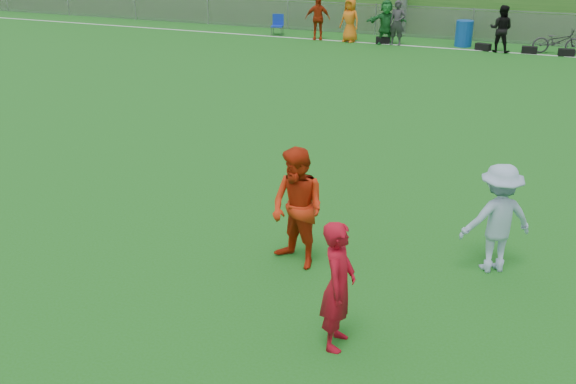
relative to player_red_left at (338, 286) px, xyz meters
The scene contains 11 objects.
ground 1.73m from the player_red_left, 130.46° to the left, with size 120.00×120.00×0.00m, color #1B6214.
sideline_far 19.21m from the player_red_left, 92.99° to the left, with size 60.00×0.10×0.01m, color white.
fence 21.20m from the player_red_left, 92.70° to the left, with size 58.00×0.06×1.30m.
spectator_row 19.55m from the player_red_left, 101.33° to the left, with size 8.11×1.01×1.69m.
gear_bags 19.28m from the player_red_left, 90.47° to the left, with size 7.35×0.44×0.26m.
player_red_left is the anchor object (origin of this frame).
player_red_center 1.95m from the player_red_left, 124.53° to the left, with size 0.85×0.67×1.76m, color red.
player_blue 2.92m from the player_red_left, 58.53° to the left, with size 1.03×0.59×1.59m, color #94AFCD.
recycling_bin 19.90m from the player_red_left, 93.33° to the left, with size 0.65×0.65×0.98m, color #0E4098.
camp_chair 21.48m from the player_red_left, 114.30° to the left, with size 0.56×0.57×0.85m.
bicycle 19.77m from the player_red_left, 83.53° to the left, with size 0.60×1.72×0.90m, color #2A2A2C.
Camera 1 is at (2.77, -7.19, 4.64)m, focal length 40.00 mm.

